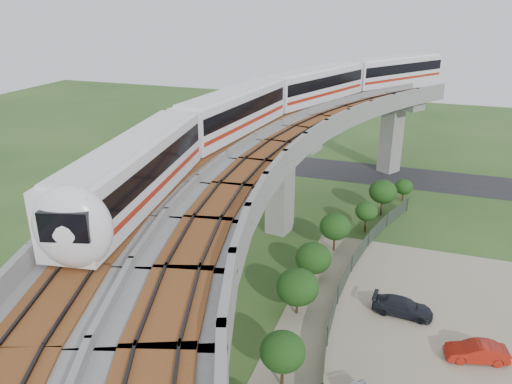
# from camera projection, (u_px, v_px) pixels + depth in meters

# --- Properties ---
(ground) EXTENTS (160.00, 160.00, 0.00)m
(ground) POSITION_uv_depth(u_px,v_px,m) (230.00, 284.00, 39.18)
(ground) COLOR #294A1D
(ground) RESTS_ON ground
(dirt_lot) EXTENTS (18.00, 26.00, 0.04)m
(dirt_lot) POSITION_uv_depth(u_px,v_px,m) (414.00, 336.00, 33.14)
(dirt_lot) COLOR gray
(dirt_lot) RESTS_ON ground
(asphalt_road) EXTENTS (60.00, 8.00, 0.03)m
(asphalt_road) POSITION_uv_depth(u_px,v_px,m) (315.00, 168.00, 65.52)
(asphalt_road) COLOR #232326
(asphalt_road) RESTS_ON ground
(viaduct) EXTENTS (19.58, 73.98, 11.40)m
(viaduct) POSITION_uv_depth(u_px,v_px,m) (279.00, 182.00, 34.68)
(viaduct) COLOR #99968E
(viaduct) RESTS_ON ground
(metro_train) EXTENTS (18.05, 59.91, 3.64)m
(metro_train) POSITION_uv_depth(u_px,v_px,m) (297.00, 100.00, 45.17)
(metro_train) COLOR white
(metro_train) RESTS_ON ground
(fence) EXTENTS (3.87, 38.73, 1.50)m
(fence) POSITION_uv_depth(u_px,v_px,m) (355.00, 299.00, 35.92)
(fence) COLOR #2D382D
(fence) RESTS_ON ground
(tree_0) EXTENTS (1.98, 1.98, 2.49)m
(tree_0) POSITION_uv_depth(u_px,v_px,m) (404.00, 187.00, 54.44)
(tree_0) COLOR #382314
(tree_0) RESTS_ON ground
(tree_1) EXTENTS (2.82, 2.82, 3.82)m
(tree_1) POSITION_uv_depth(u_px,v_px,m) (383.00, 192.00, 50.45)
(tree_1) COLOR #382314
(tree_1) RESTS_ON ground
(tree_2) EXTENTS (2.13, 2.13, 3.09)m
(tree_2) POSITION_uv_depth(u_px,v_px,m) (366.00, 211.00, 46.95)
(tree_2) COLOR #382314
(tree_2) RESTS_ON ground
(tree_3) EXTENTS (2.74, 2.74, 3.53)m
(tree_3) POSITION_uv_depth(u_px,v_px,m) (335.00, 227.00, 43.41)
(tree_3) COLOR #382314
(tree_3) RESTS_ON ground
(tree_4) EXTENTS (2.87, 2.87, 3.08)m
(tree_4) POSITION_uv_depth(u_px,v_px,m) (313.00, 258.00, 39.26)
(tree_4) COLOR #382314
(tree_4) RESTS_ON ground
(tree_5) EXTENTS (3.02, 3.02, 3.48)m
(tree_5) POSITION_uv_depth(u_px,v_px,m) (298.00, 287.00, 34.74)
(tree_5) COLOR #382314
(tree_5) RESTS_ON ground
(tree_6) EXTENTS (2.63, 2.63, 3.55)m
(tree_6) POSITION_uv_depth(u_px,v_px,m) (283.00, 352.00, 28.09)
(tree_6) COLOR #382314
(tree_6) RESTS_ON ground
(car_red) EXTENTS (3.94, 2.14, 1.23)m
(car_red) POSITION_uv_depth(u_px,v_px,m) (477.00, 352.00, 30.74)
(car_red) COLOR #9F1A0E
(car_red) RESTS_ON dirt_lot
(car_dark) EXTENTS (4.28, 1.95, 1.22)m
(car_dark) POSITION_uv_depth(u_px,v_px,m) (403.00, 307.00, 35.20)
(car_dark) COLOR black
(car_dark) RESTS_ON dirt_lot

